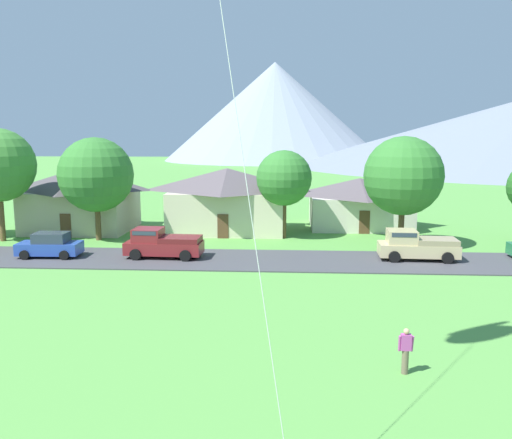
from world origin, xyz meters
The scene contains 12 objects.
road_strip centered at (0.00, 30.87, 0.04)m, with size 160.00×6.20×0.08m, color #424247.
mountain_far_east_ridge centered at (-3.67, 174.81, 15.89)m, with size 72.64×72.64×31.77m, color gray.
house_leftmost centered at (7.45, 44.81, 2.32)m, with size 9.55×7.75×4.49m.
house_left_center centered at (-17.29, 41.54, 2.86)m, with size 9.28×7.69×5.53m.
house_right_center centered at (-4.36, 41.75, 2.87)m, with size 10.53×7.04×5.53m.
tree_near_left centered at (0.58, 38.91, 4.91)m, with size 4.49×4.49×7.18m.
tree_right_of_center centered at (9.41, 35.84, 5.38)m, with size 5.85×5.85×8.31m.
tree_near_right centered at (-14.29, 37.23, 5.24)m, with size 5.91×5.91×8.21m.
parked_car_blue_west_end centered at (-15.39, 30.85, 0.87)m, with size 4.26×2.19×1.68m.
pickup_truck_maroon_west_side centered at (-7.65, 31.17, 1.06)m, with size 5.27×2.48×1.99m.
pickup_truck_sand_east_side centered at (9.54, 31.56, 1.06)m, with size 5.27×2.47×1.99m.
watcher_person centered at (5.12, 14.04, 0.88)m, with size 0.56×0.24×1.68m.
Camera 1 is at (0.93, -4.08, 8.39)m, focal length 37.41 mm.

